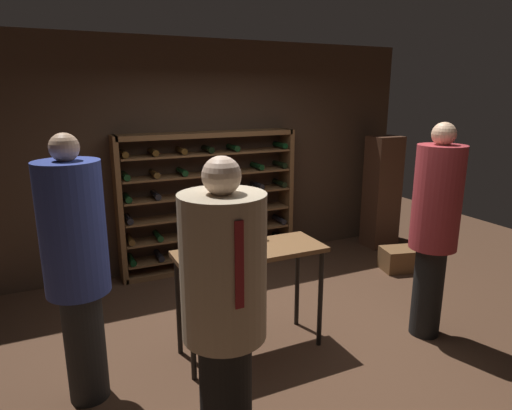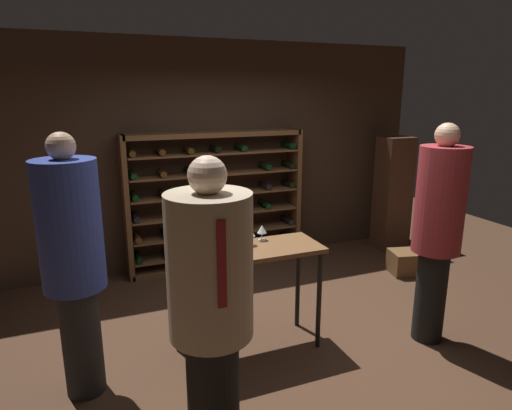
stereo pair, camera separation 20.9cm
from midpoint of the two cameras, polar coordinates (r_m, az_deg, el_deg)
The scene contains 13 objects.
ground_plane at distance 4.42m, azimuth 1.85°, elevation -15.98°, with size 10.15×10.15×0.00m, color #472D1E.
back_wall at distance 5.79m, azimuth -7.40°, elevation 6.35°, with size 5.82×0.10×2.87m, color #3D2B1E.
wine_rack at distance 5.68m, azimuth -7.22°, elevation 0.36°, with size 2.30×0.32×1.76m.
tasting_table at distance 3.79m, azimuth -2.32°, elevation -7.45°, with size 1.28×0.50×0.94m.
person_bystander_dark_jacket at distance 3.38m, azimuth -23.87°, elevation -6.51°, with size 0.44×0.44×1.98m.
person_guest_plum_blouse at distance 4.22m, azimuth 20.79°, elevation -2.07°, with size 0.42×0.42×1.99m.
person_guest_khaki at distance 2.69m, azimuth -6.44°, elevation -12.13°, with size 0.51×0.52×1.90m.
wine_crate at distance 6.00m, azimuth 17.24°, elevation -6.69°, with size 0.48×0.34×0.29m, color brown.
display_cabinet at distance 6.68m, azimuth 15.09°, elevation 1.60°, with size 0.44×0.36×1.63m, color #4C2D1E.
wine_bottle_red_label at distance 3.59m, azimuth -7.81°, elevation -4.53°, with size 0.08×0.08×0.36m.
wine_bottle_amber_reserve at distance 3.75m, azimuth -7.17°, elevation -3.81°, with size 0.08×0.08×0.35m.
wine_glass_stemmed_right at distance 3.80m, azimuth -2.09°, elevation -3.68°, with size 0.08×0.08×0.15m.
wine_glass_stemmed_center at distance 3.94m, azimuth -0.66°, elevation -3.20°, with size 0.08×0.08×0.14m.
Camera 1 is at (-1.84, -3.35, 2.23)m, focal length 30.97 mm.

